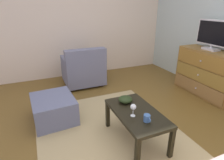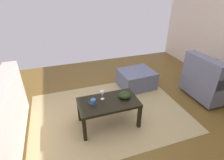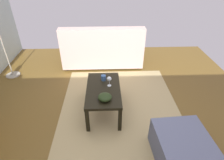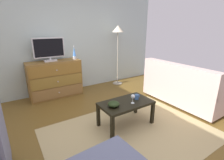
# 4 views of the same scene
# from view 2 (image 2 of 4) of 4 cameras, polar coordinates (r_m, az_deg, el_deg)

# --- Properties ---
(ground_plane) EXTENTS (5.60, 5.13, 0.05)m
(ground_plane) POSITION_cam_2_polar(r_m,az_deg,el_deg) (3.05, 3.82, -12.26)
(ground_plane) COLOR brown
(area_rug) EXTENTS (2.60, 1.90, 0.01)m
(area_rug) POSITION_cam_2_polar(r_m,az_deg,el_deg) (3.12, -1.02, -10.37)
(area_rug) COLOR tan
(area_rug) RESTS_ON ground_plane
(coffee_table) EXTENTS (0.90, 0.51, 0.43)m
(coffee_table) POSITION_cam_2_polar(r_m,az_deg,el_deg) (2.68, -1.17, -7.95)
(coffee_table) COLOR black
(coffee_table) RESTS_ON ground_plane
(wine_glass) EXTENTS (0.07, 0.07, 0.16)m
(wine_glass) POSITION_cam_2_polar(r_m,az_deg,el_deg) (2.64, -3.19, -4.06)
(wine_glass) COLOR silver
(wine_glass) RESTS_ON coffee_table
(mug) EXTENTS (0.11, 0.08, 0.09)m
(mug) POSITION_cam_2_polar(r_m,az_deg,el_deg) (2.58, -6.15, -7.05)
(mug) COLOR #3C65A0
(mug) RESTS_ON coffee_table
(bowl_decorative) EXTENTS (0.19, 0.19, 0.09)m
(bowl_decorative) POSITION_cam_2_polar(r_m,az_deg,el_deg) (2.72, 4.10, -4.88)
(bowl_decorative) COLOR black
(bowl_decorative) RESTS_ON coffee_table
(armchair) EXTENTS (0.80, 0.83, 0.85)m
(armchair) POSITION_cam_2_polar(r_m,az_deg,el_deg) (3.84, 29.17, -0.32)
(armchair) COLOR #332319
(armchair) RESTS_ON ground_plane
(ottoman) EXTENTS (0.74, 0.64, 0.37)m
(ottoman) POSITION_cam_2_polar(r_m,az_deg,el_deg) (3.80, 7.90, 0.35)
(ottoman) COLOR slate
(ottoman) RESTS_ON ground_plane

